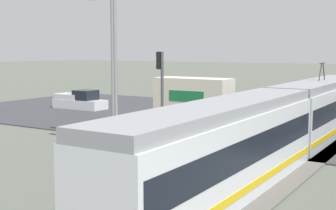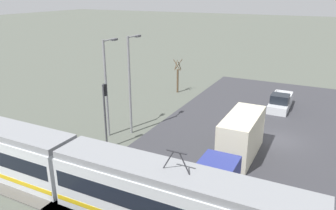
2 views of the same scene
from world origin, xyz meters
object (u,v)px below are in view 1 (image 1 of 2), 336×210
at_px(sedan_car_0, 206,100).
at_px(street_lamp_mid_block, 113,62).
at_px(pickup_truck, 81,101).
at_px(box_truck, 210,102).
at_px(light_rail_tram, 284,124).
at_px(traffic_light_pole, 161,87).
at_px(street_lamp_near_crossing, 110,59).

distance_m(sedan_car_0, street_lamp_mid_block, 21.23).
bearing_deg(pickup_truck, box_truck, 85.63).
height_order(light_rail_tram, street_lamp_mid_block, street_lamp_mid_block).
bearing_deg(traffic_light_pole, pickup_truck, -124.94).
xyz_separation_m(box_truck, traffic_light_pole, (10.20, 2.14, 1.91)).
xyz_separation_m(sedan_car_0, traffic_light_pole, (18.93, 6.86, 2.81)).
bearing_deg(box_truck, street_lamp_mid_block, -0.53).
distance_m(box_truck, traffic_light_pole, 10.60).
xyz_separation_m(traffic_light_pole, street_lamp_mid_block, (1.36, -2.25, 1.39)).
relative_size(box_truck, traffic_light_pole, 1.87).
bearing_deg(box_truck, pickup_truck, -94.37).
bearing_deg(sedan_car_0, traffic_light_pole, -160.08).
bearing_deg(street_lamp_near_crossing, box_truck, 171.58).
relative_size(traffic_light_pole, street_lamp_mid_block, 0.64).
distance_m(box_truck, street_lamp_near_crossing, 10.73).
bearing_deg(pickup_truck, traffic_light_pole, 55.06).
height_order(light_rail_tram, traffic_light_pole, traffic_light_pole).
height_order(pickup_truck, street_lamp_mid_block, street_lamp_mid_block).
distance_m(pickup_truck, sedan_car_0, 12.03).
xyz_separation_m(box_truck, street_lamp_mid_block, (11.56, -0.11, 3.30)).
height_order(light_rail_tram, pickup_truck, light_rail_tram).
bearing_deg(traffic_light_pole, street_lamp_mid_block, -58.89).
bearing_deg(traffic_light_pole, light_rail_tram, 105.88).
bearing_deg(light_rail_tram, traffic_light_pole, -74.12).
height_order(pickup_truck, sedan_car_0, pickup_truck).
xyz_separation_m(street_lamp_near_crossing, street_lamp_mid_block, (1.50, 1.38, -0.11)).
height_order(sedan_car_0, street_lamp_near_crossing, street_lamp_near_crossing).
xyz_separation_m(light_rail_tram, pickup_truck, (-9.47, -22.47, -1.04)).
height_order(traffic_light_pole, street_lamp_mid_block, street_lamp_mid_block).
xyz_separation_m(light_rail_tram, traffic_light_pole, (1.80, -6.34, 1.73)).
relative_size(light_rail_tram, pickup_truck, 5.68).
relative_size(light_rail_tram, sedan_car_0, 6.91).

